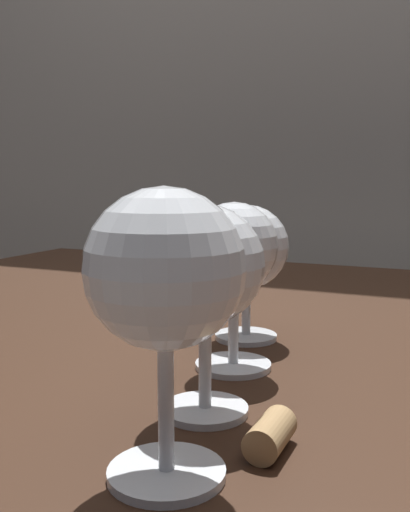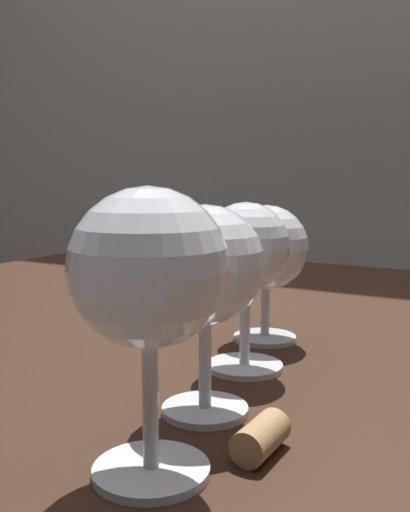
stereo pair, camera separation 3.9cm
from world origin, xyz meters
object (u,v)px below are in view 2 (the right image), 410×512
object	(u,v)px
wine_glass_amber	(149,276)
wine_glass_white	(246,253)
cork	(261,437)
wine_glass_merlot	(266,250)
wine_glass_chardonnay	(205,270)

from	to	relation	value
wine_glass_amber	wine_glass_white	bearing A→B (deg)	100.23
cork	wine_glass_amber	bearing A→B (deg)	-130.01
wine_glass_merlot	cork	distance (m)	0.26
cork	wine_glass_white	bearing A→B (deg)	119.58
wine_glass_amber	cork	distance (m)	0.12
wine_glass_chardonnay	wine_glass_merlot	distance (m)	0.19
wine_glass_amber	wine_glass_merlot	bearing A→B (deg)	101.23
wine_glass_amber	cork	xyz separation A→B (m)	(0.04, 0.05, -0.10)
wine_glass_chardonnay	wine_glass_white	bearing A→B (deg)	100.00
wine_glass_chardonnay	cork	world-z (taller)	wine_glass_chardonnay
wine_glass_chardonnay	wine_glass_merlot	size ratio (longest dim) A/B	1.07
wine_glass_chardonnay	wine_glass_white	xyz separation A→B (m)	(-0.02, 0.10, -0.00)
wine_glass_amber	wine_glass_chardonnay	size ratio (longest dim) A/B	1.09
cork	wine_glass_merlot	bearing A→B (deg)	113.51
wine_glass_amber	wine_glass_merlot	distance (m)	0.28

